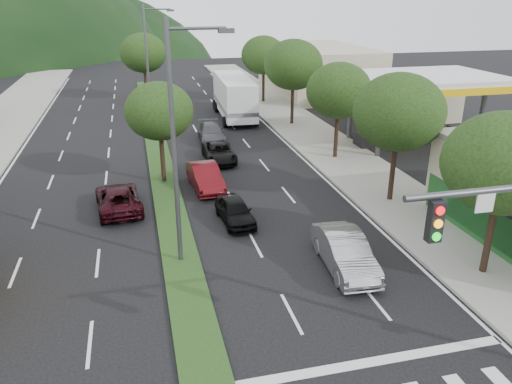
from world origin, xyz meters
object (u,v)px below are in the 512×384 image
object	(u,v)px
streetlight_near	(178,136)
car_queue_d	(219,153)
suv_maroon	(118,198)
tree_r_e	(264,55)
tree_med_far	(143,53)
tree_r_a	(503,163)
sedan_silver	(345,252)
tree_med_near	(159,111)
streetlight_mid	(149,60)
car_queue_a	(235,211)
motorhome	(234,96)
car_queue_b	(211,133)
car_queue_c	(205,177)
tree_r_b	(399,112)
tree_r_d	(293,65)
tree_r_c	(339,91)

from	to	relation	value
streetlight_near	car_queue_d	world-z (taller)	streetlight_near
suv_maroon	streetlight_near	bearing A→B (deg)	108.15
tree_r_e	tree_med_far	xyz separation A→B (m)	(-12.00, 4.00, 0.11)
tree_r_a	car_queue_d	xyz separation A→B (m)	(-7.99, 17.38, -4.21)
streetlight_near	sedan_silver	bearing A→B (deg)	-18.97
tree_med_near	tree_med_far	xyz separation A→B (m)	(0.00, 26.00, 0.58)
streetlight_mid	car_queue_a	bearing A→B (deg)	-82.42
car_queue_d	motorhome	distance (m)	13.10
sedan_silver	car_queue_b	xyz separation A→B (m)	(-2.36, 20.59, -0.09)
tree_med_near	car_queue_c	size ratio (longest dim) A/B	1.35
car_queue_c	motorhome	world-z (taller)	motorhome
car_queue_c	car_queue_a	bearing A→B (deg)	-85.31
sedan_silver	tree_med_far	bearing A→B (deg)	103.34
tree_r_b	tree_r_d	bearing A→B (deg)	90.00
streetlight_mid	car_queue_a	xyz separation A→B (m)	(2.88, -21.62, -4.96)
streetlight_near	car_queue_c	bearing A→B (deg)	75.83
sedan_silver	car_queue_d	world-z (taller)	sedan_silver
streetlight_near	tree_r_d	bearing A→B (deg)	61.80
tree_r_d	car_queue_b	xyz separation A→B (m)	(-7.73, -3.62, -4.50)
tree_med_near	car_queue_b	distance (m)	10.13
tree_r_e	car_queue_c	size ratio (longest dim) A/B	1.51
tree_r_b	tree_r_e	world-z (taller)	tree_r_b
tree_r_c	car_queue_d	bearing A→B (deg)	170.17
car_queue_a	car_queue_d	size ratio (longest dim) A/B	0.83
streetlight_mid	tree_r_a	bearing A→B (deg)	-67.87
tree_r_b	car_queue_a	distance (m)	9.97
tree_r_a	tree_r_c	distance (m)	16.00
suv_maroon	car_queue_d	size ratio (longest dim) A/B	1.09
tree_med_near	streetlight_mid	xyz separation A→B (m)	(0.21, 15.00, 1.16)
tree_r_c	motorhome	bearing A→B (deg)	107.45
streetlight_mid	car_queue_b	bearing A→B (deg)	-58.47
tree_r_c	streetlight_mid	distance (m)	17.57
tree_r_a	streetlight_near	distance (m)	12.48
tree_r_c	motorhome	distance (m)	14.83
tree_r_c	motorhome	size ratio (longest dim) A/B	0.66
car_queue_a	tree_r_d	bearing A→B (deg)	59.81
car_queue_b	streetlight_mid	bearing A→B (deg)	124.17
car_queue_c	car_queue_d	xyz separation A→B (m)	(1.69, 5.00, -0.13)
tree_r_d	car_queue_c	world-z (taller)	tree_r_d
tree_r_c	tree_r_b	bearing A→B (deg)	-90.00
tree_r_a	tree_r_b	size ratio (longest dim) A/B	0.96
tree_r_a	tree_r_d	distance (m)	26.00
tree_r_b	tree_med_near	world-z (taller)	tree_r_b
car_queue_a	car_queue_b	world-z (taller)	car_queue_b
tree_r_d	tree_r_b	bearing A→B (deg)	-90.00
tree_r_b	car_queue_b	distance (m)	16.90
tree_r_b	car_queue_b	bearing A→B (deg)	118.27
tree_r_e	suv_maroon	bearing A→B (deg)	-119.76
suv_maroon	motorhome	size ratio (longest dim) A/B	0.48
suv_maroon	tree_r_b	bearing A→B (deg)	164.85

